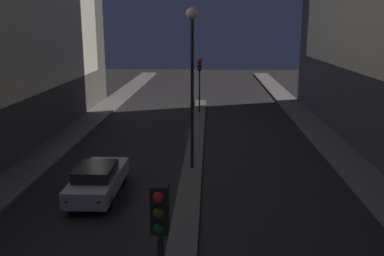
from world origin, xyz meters
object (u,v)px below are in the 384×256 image
at_px(traffic_light_mid, 199,74).
at_px(car_left_lane, 98,180).
at_px(street_lamp, 192,54).
at_px(traffic_light_near, 160,245).

height_order(traffic_light_mid, car_left_lane, traffic_light_mid).
distance_m(street_lamp, car_left_lane, 7.35).
xyz_separation_m(traffic_light_mid, car_left_lane, (-3.88, -17.75, -2.56)).
relative_size(traffic_light_near, car_left_lane, 0.93).
height_order(traffic_light_near, car_left_lane, traffic_light_near).
distance_m(traffic_light_mid, street_lamp, 14.34).
xyz_separation_m(traffic_light_mid, street_lamp, (0.00, -14.12, 2.51)).
bearing_deg(traffic_light_mid, car_left_lane, -102.34).
bearing_deg(street_lamp, car_left_lane, -136.92).
relative_size(traffic_light_near, street_lamp, 0.55).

